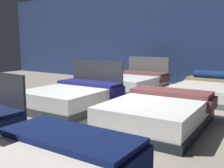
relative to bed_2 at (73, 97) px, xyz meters
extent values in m
cube|color=gray|center=(1.03, 0.02, -0.25)|extent=(18.00, 18.00, 0.02)
cube|color=navy|center=(1.03, 4.53, 1.51)|extent=(18.00, 0.06, 3.50)
cube|color=#272B2F|center=(0.02, -1.75, 0.23)|extent=(1.40, 0.10, 0.94)
cube|color=#111B40|center=(0.75, -2.19, 0.01)|extent=(0.09, 0.75, 0.27)
cube|color=#0D1945|center=(2.06, -2.26, 0.21)|extent=(1.51, 0.69, 0.06)
cube|color=#0D1945|center=(1.30, -2.28, 0.05)|extent=(0.08, 0.65, 0.26)
cube|color=#303439|center=(0.00, -0.08, -0.16)|extent=(1.64, 1.98, 0.16)
cube|color=silver|center=(0.00, -0.08, 0.06)|extent=(1.57, 1.91, 0.28)
cube|color=#303439|center=(-0.03, 0.88, 0.25)|extent=(1.48, 0.10, 0.98)
cube|color=navy|center=(-0.02, 0.58, 0.23)|extent=(1.56, 0.61, 0.07)
cube|color=navy|center=(-0.81, 0.55, 0.05)|extent=(0.09, 0.55, 0.29)
cube|color=navy|center=(0.76, 0.61, 0.05)|extent=(0.09, 0.55, 0.29)
cube|color=black|center=(2.05, -0.14, -0.17)|extent=(1.61, 2.12, 0.13)
cube|color=white|center=(2.05, -0.14, 0.04)|extent=(1.54, 2.05, 0.30)
cube|color=brown|center=(2.01, 0.57, 0.23)|extent=(1.51, 0.66, 0.08)
cube|color=brown|center=(1.25, 0.53, 0.09)|extent=(0.11, 0.59, 0.20)
cube|color=brown|center=(2.77, 0.60, 0.09)|extent=(0.11, 0.59, 0.20)
cube|color=#585B5C|center=(-0.03, 2.57, -0.16)|extent=(1.55, 2.12, 0.16)
cube|color=silver|center=(-0.03, 2.57, 0.06)|extent=(1.49, 2.06, 0.27)
cube|color=#585B5C|center=(-0.02, 3.63, 0.25)|extent=(1.45, 0.05, 0.97)
cube|color=brown|center=(-0.02, 3.28, 0.23)|extent=(1.52, 0.65, 0.06)
cube|color=brown|center=(-0.79, 3.28, 0.10)|extent=(0.07, 0.65, 0.19)
cube|color=brown|center=(0.75, 3.27, 0.10)|extent=(0.07, 0.65, 0.19)
cube|color=#4B5155|center=(2.13, 2.61, -0.18)|extent=(1.47, 2.11, 0.12)
cube|color=silver|center=(2.13, 2.61, 0.01)|extent=(1.41, 2.05, 0.24)
cube|color=olive|center=(2.13, 3.39, 0.17)|extent=(1.45, 0.50, 0.08)
cube|color=olive|center=(1.39, 3.39, 0.03)|extent=(0.08, 0.49, 0.20)
cylinder|color=navy|center=(2.13, 3.37, 0.31)|extent=(1.07, 0.22, 0.22)
camera|label=1|loc=(3.84, -4.08, 1.14)|focal=41.40mm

